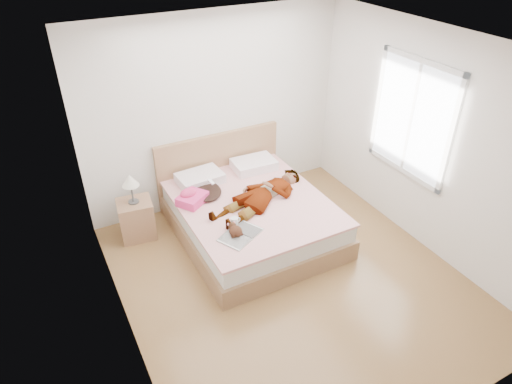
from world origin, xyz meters
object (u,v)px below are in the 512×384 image
Objects in this scene: plush_toy at (235,230)px; bed at (249,213)px; towel at (191,197)px; woman at (261,192)px; magazine at (241,235)px; phone at (211,182)px; nightstand at (136,216)px; coffee_mug at (235,221)px.

bed is at bearing 51.26° from plush_toy.
towel is at bearing 160.51° from bed.
plush_toy is (0.19, -0.84, -0.01)m from towel.
woman is 2.63× the size of magazine.
nightstand reaches higher than phone.
towel is at bearing 111.74° from coffee_mug.
nightstand reaches higher than magazine.
coffee_mug is at bearing -113.14° from phone.
phone reaches higher than magazine.
plush_toy reaches higher than magazine.
woman is 11.07× the size of coffee_mug.
towel is 0.86m from plush_toy.
towel is at bearing 105.40° from magazine.
plush_toy is (-0.60, -0.50, -0.04)m from woman.
woman is at bearing -23.06° from towel.
plush_toy is at bearing -128.74° from bed.
nightstand is (-1.43, 0.67, -0.31)m from woman.
bed reaches higher than coffee_mug.
coffee_mug is at bearing -78.75° from woman.
phone is at bearing 141.62° from bed.
plush_toy is (-0.05, 0.04, 0.05)m from magazine.
bed is 2.30× the size of nightstand.
plush_toy is at bearing -77.08° from towel.
magazine is 0.21m from coffee_mug.
magazine is 1.51m from nightstand.
phone reaches higher than woman.
magazine is (-0.55, -0.54, -0.09)m from woman.
towel is at bearing 170.79° from phone.
phone is 0.32m from towel.
bed is 9.46× the size of plush_toy.
magazine is at bearing -74.60° from towel.
towel is 0.78× the size of magazine.
bed reaches higher than magazine.
phone is 0.95m from magazine.
towel is 0.72m from coffee_mug.
nightstand is at bearing 125.18° from plush_toy.
woman is 0.63m from coffee_mug.
phone is (-0.50, 0.40, 0.08)m from woman.
bed is (-0.12, 0.10, -0.34)m from woman.
magazine is (0.24, -0.87, -0.06)m from towel.
magazine is 0.62× the size of nightstand.
magazine is at bearing -54.10° from nightstand.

